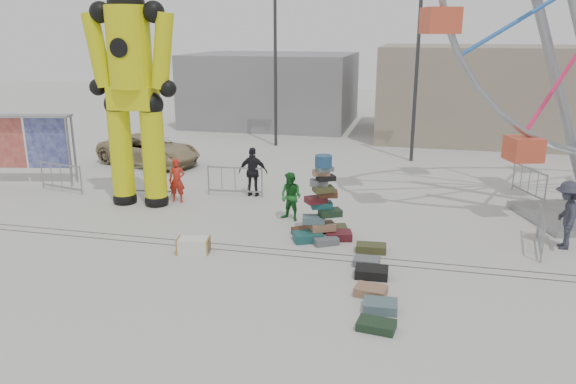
% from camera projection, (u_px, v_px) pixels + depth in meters
% --- Properties ---
extents(ground, '(90.00, 90.00, 0.00)m').
position_uv_depth(ground, '(280.00, 264.00, 14.53)').
color(ground, '#9E9E99').
rests_on(ground, ground).
extents(track_line_near, '(40.00, 0.04, 0.01)m').
position_uv_depth(track_line_near, '(286.00, 256.00, 15.09)').
color(track_line_near, '#47443F').
rests_on(track_line_near, ground).
extents(track_line_far, '(40.00, 0.04, 0.01)m').
position_uv_depth(track_line_far, '(289.00, 250.00, 15.46)').
color(track_line_far, '#47443F').
rests_on(track_line_far, ground).
extents(building_right, '(12.00, 8.00, 5.00)m').
position_uv_depth(building_right, '(491.00, 93.00, 30.97)').
color(building_right, gray).
rests_on(building_right, ground).
extents(building_left, '(10.00, 8.00, 4.40)m').
position_uv_depth(building_left, '(273.00, 89.00, 35.80)').
color(building_left, gray).
rests_on(building_left, ground).
extents(lamp_post_right, '(1.41, 0.25, 8.00)m').
position_uv_depth(lamp_post_right, '(419.00, 62.00, 24.74)').
color(lamp_post_right, '#2D2D30').
rests_on(lamp_post_right, ground).
extents(lamp_post_left, '(1.41, 0.25, 8.00)m').
position_uv_depth(lamp_post_left, '(277.00, 58.00, 28.16)').
color(lamp_post_left, '#2D2D30').
rests_on(lamp_post_left, ground).
extents(suitcase_tower, '(1.88, 1.64, 2.47)m').
position_uv_depth(suitcase_tower, '(322.00, 215.00, 16.19)').
color(suitcase_tower, '#1B5252').
rests_on(suitcase_tower, ground).
extents(crash_test_dummy, '(3.18, 1.41, 8.04)m').
position_uv_depth(crash_test_dummy, '(132.00, 81.00, 18.39)').
color(crash_test_dummy, black).
rests_on(crash_test_dummy, ground).
extents(banner_scaffold, '(3.80, 1.41, 2.71)m').
position_uv_depth(banner_scaffold, '(24.00, 132.00, 21.63)').
color(banner_scaffold, gray).
rests_on(banner_scaffold, ground).
extents(steamer_trunk, '(0.94, 0.66, 0.40)m').
position_uv_depth(steamer_trunk, '(194.00, 245.00, 15.26)').
color(steamer_trunk, silver).
rests_on(steamer_trunk, ground).
extents(row_case_0, '(0.84, 0.51, 0.22)m').
position_uv_depth(row_case_0, '(371.00, 248.00, 15.33)').
color(row_case_0, '#404221').
rests_on(row_case_0, ground).
extents(row_case_1, '(0.67, 0.51, 0.19)m').
position_uv_depth(row_case_1, '(367.00, 262.00, 14.46)').
color(row_case_1, slate).
rests_on(row_case_1, ground).
extents(row_case_2, '(0.82, 0.57, 0.24)m').
position_uv_depth(row_case_2, '(372.00, 272.00, 13.77)').
color(row_case_2, black).
rests_on(row_case_2, ground).
extents(row_case_3, '(0.78, 0.62, 0.21)m').
position_uv_depth(row_case_3, '(371.00, 291.00, 12.82)').
color(row_case_3, '#976B4D').
rests_on(row_case_3, ground).
extents(row_case_4, '(0.76, 0.58, 0.21)m').
position_uv_depth(row_case_4, '(380.00, 306.00, 12.12)').
color(row_case_4, '#4D666E').
rests_on(row_case_4, ground).
extents(row_case_5, '(0.82, 0.57, 0.18)m').
position_uv_depth(row_case_5, '(376.00, 325.00, 11.36)').
color(row_case_5, '#1B311E').
rests_on(row_case_5, ground).
extents(barricade_dummy_a, '(1.97, 0.55, 1.10)m').
position_uv_depth(barricade_dummy_a, '(61.00, 177.00, 20.91)').
color(barricade_dummy_a, gray).
rests_on(barricade_dummy_a, ground).
extents(barricade_dummy_b, '(2.00, 0.34, 1.10)m').
position_uv_depth(barricade_dummy_b, '(144.00, 181.00, 20.41)').
color(barricade_dummy_b, gray).
rests_on(barricade_dummy_b, ground).
extents(barricade_dummy_c, '(2.00, 0.25, 1.10)m').
position_uv_depth(barricade_dummy_c, '(235.00, 181.00, 20.38)').
color(barricade_dummy_c, gray).
rests_on(barricade_dummy_c, ground).
extents(barricade_wheel_front, '(0.35, 2.00, 1.10)m').
position_uv_depth(barricade_wheel_front, '(541.00, 231.00, 15.38)').
color(barricade_wheel_front, gray).
rests_on(barricade_wheel_front, ground).
extents(barricade_wheel_back, '(0.88, 1.88, 1.10)m').
position_uv_depth(barricade_wheel_back, '(529.00, 183.00, 20.19)').
color(barricade_wheel_back, gray).
rests_on(barricade_wheel_back, ground).
extents(pedestrian_red, '(0.62, 0.46, 1.56)m').
position_uv_depth(pedestrian_red, '(177.00, 181.00, 19.59)').
color(pedestrian_red, red).
rests_on(pedestrian_red, ground).
extents(pedestrian_green, '(0.91, 0.82, 1.55)m').
position_uv_depth(pedestrian_green, '(291.00, 197.00, 17.71)').
color(pedestrian_green, '#186120').
rests_on(pedestrian_green, ground).
extents(pedestrian_black, '(1.08, 0.52, 1.80)m').
position_uv_depth(pedestrian_black, '(253.00, 172.00, 20.28)').
color(pedestrian_black, black).
rests_on(pedestrian_black, ground).
extents(pedestrian_grey, '(0.78, 1.27, 1.91)m').
position_uv_depth(pedestrian_grey, '(566.00, 215.00, 15.39)').
color(pedestrian_grey, '#282936').
rests_on(pedestrian_grey, ground).
extents(parked_suv, '(5.25, 3.49, 1.34)m').
position_uv_depth(parked_suv, '(149.00, 150.00, 25.13)').
color(parked_suv, '#9C8A65').
rests_on(parked_suv, ground).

